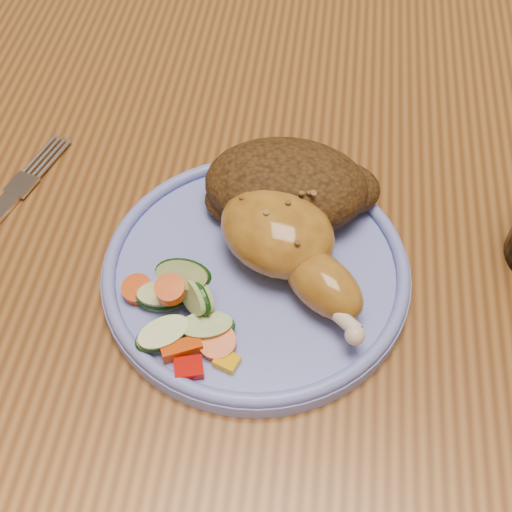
# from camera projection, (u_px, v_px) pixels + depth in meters

# --- Properties ---
(ground) EXTENTS (4.00, 4.00, 0.00)m
(ground) POSITION_uv_depth(u_px,v_px,m) (295.00, 495.00, 1.19)
(ground) COLOR #56341D
(ground) RESTS_ON ground
(dining_table) EXTENTS (0.90, 1.40, 0.75)m
(dining_table) POSITION_uv_depth(u_px,v_px,m) (325.00, 244.00, 0.67)
(dining_table) COLOR brown
(dining_table) RESTS_ON ground
(chair_far) EXTENTS (0.42, 0.42, 0.91)m
(chair_far) POSITION_uv_depth(u_px,v_px,m) (340.00, 20.00, 1.18)
(chair_far) COLOR #4C2D16
(chair_far) RESTS_ON ground
(plate) EXTENTS (0.23, 0.23, 0.01)m
(plate) POSITION_uv_depth(u_px,v_px,m) (256.00, 273.00, 0.53)
(plate) COLOR #6E7CD9
(plate) RESTS_ON dining_table
(plate_rim) EXTENTS (0.23, 0.23, 0.01)m
(plate_rim) POSITION_uv_depth(u_px,v_px,m) (256.00, 264.00, 0.53)
(plate_rim) COLOR #6E7CD9
(plate_rim) RESTS_ON plate
(chicken_leg) EXTENTS (0.13, 0.14, 0.05)m
(chicken_leg) POSITION_uv_depth(u_px,v_px,m) (288.00, 243.00, 0.51)
(chicken_leg) COLOR #A87023
(chicken_leg) RESTS_ON plate
(rice_pilaf) EXTENTS (0.14, 0.09, 0.06)m
(rice_pilaf) POSITION_uv_depth(u_px,v_px,m) (290.00, 187.00, 0.55)
(rice_pilaf) COLOR #422810
(rice_pilaf) RESTS_ON plate
(vegetable_pile) EXTENTS (0.09, 0.09, 0.05)m
(vegetable_pile) POSITION_uv_depth(u_px,v_px,m) (182.00, 309.00, 0.49)
(vegetable_pile) COLOR #A50A05
(vegetable_pile) RESTS_ON plate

